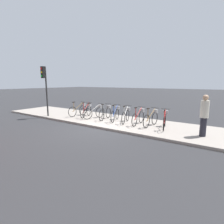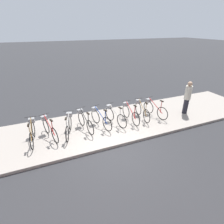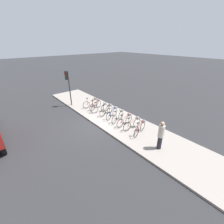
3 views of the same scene
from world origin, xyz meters
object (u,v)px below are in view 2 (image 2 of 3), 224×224
parked_bicycle_7 (141,110)px  parked_bicycle_1 (49,128)px  parked_bicycle_4 (100,118)px  parked_bicycle_6 (130,113)px  pedestrian (187,97)px  parked_bicycle_0 (32,131)px  parked_bicycle_8 (154,108)px  parked_bicycle_2 (69,125)px  parked_bicycle_3 (84,120)px  parked_bicycle_5 (114,115)px

parked_bicycle_7 → parked_bicycle_1: bearing=-179.4°
parked_bicycle_1 → parked_bicycle_4: (2.29, 0.04, 0.00)m
parked_bicycle_1 → parked_bicycle_6: size_ratio=0.96×
parked_bicycle_7 → pedestrian: size_ratio=0.92×
parked_bicycle_0 → parked_bicycle_8: (5.95, 0.03, 0.00)m
parked_bicycle_4 → parked_bicycle_7: (2.27, 0.01, 0.00)m
parked_bicycle_0 → parked_bicycle_1: (0.66, 0.05, 0.00)m
parked_bicycle_2 → parked_bicycle_3: bearing=10.2°
parked_bicycle_0 → parked_bicycle_5: same height
parked_bicycle_4 → parked_bicycle_3: bearing=178.8°
parked_bicycle_0 → parked_bicycle_7: (5.23, 0.10, 0.00)m
parked_bicycle_6 → parked_bicycle_3: bearing=178.3°
parked_bicycle_5 → parked_bicycle_6: same height
parked_bicycle_1 → parked_bicycle_5: same height
parked_bicycle_3 → pedestrian: (5.50, -0.47, 0.50)m
parked_bicycle_3 → pedestrian: pedestrian is taller
parked_bicycle_8 → parked_bicycle_1: bearing=179.8°
pedestrian → parked_bicycle_0: bearing=177.3°
parked_bicycle_1 → parked_bicycle_0: bearing=-176.0°
parked_bicycle_4 → parked_bicycle_8: bearing=-1.1°
parked_bicycle_4 → pedestrian: bearing=-5.4°
parked_bicycle_0 → parked_bicycle_8: 5.95m
parked_bicycle_1 → parked_bicycle_2: same height
parked_bicycle_1 → parked_bicycle_8: bearing=-0.2°
parked_bicycle_2 → parked_bicycle_3: size_ratio=0.98×
parked_bicycle_0 → parked_bicycle_1: size_ratio=1.04×
parked_bicycle_2 → parked_bicycle_7: same height
parked_bicycle_2 → pedestrian: (6.24, -0.33, 0.50)m
parked_bicycle_0 → parked_bicycle_4: 2.96m
pedestrian → parked_bicycle_5: bearing=173.8°
parked_bicycle_7 → parked_bicycle_6: bearing=-175.2°
parked_bicycle_3 → parked_bicycle_6: 2.30m
parked_bicycle_6 → parked_bicycle_4: bearing=178.1°
parked_bicycle_5 → parked_bicycle_2: bearing=-177.3°
parked_bicycle_1 → parked_bicycle_7: same height
parked_bicycle_5 → parked_bicycle_3: bearing=178.9°
parked_bicycle_4 → parked_bicycle_6: 1.56m
parked_bicycle_4 → parked_bicycle_0: bearing=-178.3°
parked_bicycle_0 → parked_bicycle_2: size_ratio=1.04×
parked_bicycle_3 → parked_bicycle_1: bearing=-177.9°
parked_bicycle_5 → parked_bicycle_8: (2.26, -0.05, 0.00)m
parked_bicycle_4 → parked_bicycle_8: size_ratio=0.99×
parked_bicycle_8 → pedestrian: pedestrian is taller
parked_bicycle_0 → parked_bicycle_3: (2.22, 0.10, 0.00)m
parked_bicycle_0 → parked_bicycle_2: same height
parked_bicycle_4 → parked_bicycle_8: (2.99, -0.06, 0.00)m
parked_bicycle_4 → pedestrian: 4.81m
parked_bicycle_5 → parked_bicycle_8: bearing=-1.2°
parked_bicycle_6 → parked_bicycle_8: size_ratio=1.02×
parked_bicycle_2 → parked_bicycle_6: bearing=1.2°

